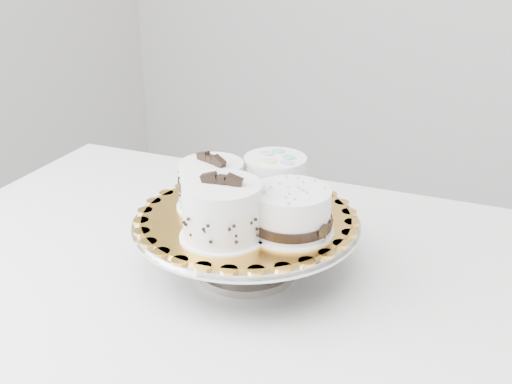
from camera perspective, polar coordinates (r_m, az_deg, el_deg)
The scene contains 7 objects.
table at distance 1.01m, azimuth 0.62°, elevation -11.60°, with size 1.35×1.02×0.75m.
cake_stand at distance 0.96m, azimuth -0.84°, elevation -3.88°, with size 0.34×0.34×0.09m.
cake_board at distance 0.94m, azimuth -0.86°, elevation -2.22°, with size 0.31×0.31×0.00m, color orange.
cake_swirl at distance 0.87m, azimuth -3.00°, elevation -1.77°, with size 0.13×0.13×0.10m.
cake_banded at distance 0.96m, azimuth -3.94°, elevation 0.49°, with size 0.11×0.11×0.09m.
cake_dots at distance 0.98m, azimuth 1.71°, elevation 1.23°, with size 0.12×0.12×0.07m.
cake_ribbon at distance 0.88m, azimuth 3.18°, elevation -1.82°, with size 0.13×0.13×0.07m.
Camera 1 is at (0.31, -0.43, 1.26)m, focal length 45.00 mm.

